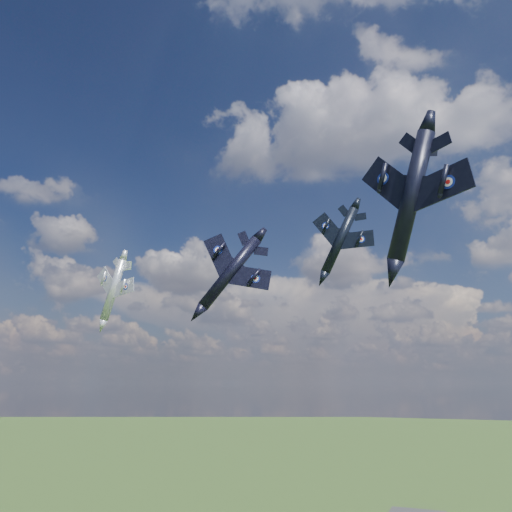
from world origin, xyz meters
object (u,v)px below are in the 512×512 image
at_px(jet_lead_navy, 230,272).
at_px(jet_right_navy, 411,196).
at_px(jet_left_silver, 113,290).
at_px(jet_high_navy, 340,240).

bearing_deg(jet_lead_navy, jet_right_navy, -54.18).
bearing_deg(jet_right_navy, jet_left_silver, 178.11).
relative_size(jet_lead_navy, jet_high_navy, 1.00).
height_order(jet_high_navy, jet_left_silver, jet_high_navy).
xyz_separation_m(jet_lead_navy, jet_right_navy, (25.74, -16.70, 1.45)).
relative_size(jet_right_navy, jet_high_navy, 0.99).
relative_size(jet_lead_navy, jet_right_navy, 1.01).
xyz_separation_m(jet_right_navy, jet_high_navy, (-14.44, 35.92, 7.10)).
height_order(jet_lead_navy, jet_right_navy, jet_right_navy).
distance_m(jet_high_navy, jet_left_silver, 39.62).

